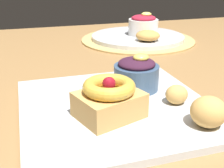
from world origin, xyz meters
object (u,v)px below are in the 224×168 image
at_px(front_plate, 116,107).
at_px(berry_ramekin, 136,74).
at_px(back_pastry, 148,36).
at_px(fritter_front, 208,112).
at_px(back_plate, 138,37).
at_px(back_ramekin, 143,25).
at_px(cake_slice, 109,99).
at_px(fritter_middle, 177,94).

distance_m(front_plate, berry_ramekin, 0.09).
distance_m(berry_ramekin, back_pastry, 0.36).
distance_m(fritter_front, back_plate, 0.57).
bearing_deg(back_ramekin, back_plate, 168.92).
relative_size(cake_slice, back_plate, 0.37).
bearing_deg(fritter_front, front_plate, 134.31).
bearing_deg(back_ramekin, fritter_front, -103.70).
xyz_separation_m(back_plate, back_pastry, (-0.00, -0.08, 0.02)).
relative_size(cake_slice, fritter_middle, 2.98).
relative_size(front_plate, back_pastry, 4.29).
distance_m(front_plate, cake_slice, 0.06).
relative_size(front_plate, cake_slice, 2.75).
bearing_deg(fritter_front, cake_slice, 151.34).
bearing_deg(berry_ramekin, fritter_middle, -63.45).
distance_m(fritter_middle, back_plate, 0.50).
relative_size(front_plate, fritter_middle, 8.19).
height_order(front_plate, cake_slice, cake_slice).
bearing_deg(berry_ramekin, fritter_front, -73.80).
distance_m(fritter_front, back_pastry, 0.49).
xyz_separation_m(berry_ramekin, back_plate, (0.16, 0.40, -0.03)).
xyz_separation_m(fritter_front, back_pastry, (0.12, 0.48, -0.00)).
height_order(fritter_front, fritter_middle, fritter_front).
bearing_deg(fritter_middle, fritter_front, -85.48).
xyz_separation_m(berry_ramekin, back_pastry, (0.16, 0.32, -0.01)).
distance_m(cake_slice, back_plate, 0.55).
height_order(front_plate, back_plate, back_plate).
bearing_deg(front_plate, cake_slice, -120.92).
height_order(berry_ramekin, back_plate, berry_ramekin).
height_order(back_plate, back_ramekin, back_ramekin).
xyz_separation_m(fritter_front, back_ramekin, (0.14, 0.56, 0.01)).
height_order(cake_slice, fritter_front, cake_slice).
bearing_deg(back_pastry, fritter_middle, -107.22).
xyz_separation_m(berry_ramekin, fritter_middle, (0.04, -0.08, -0.01)).
bearing_deg(cake_slice, back_ramekin, 61.89).
bearing_deg(berry_ramekin, back_plate, 67.68).
bearing_deg(cake_slice, front_plate, 59.08).
bearing_deg(back_plate, front_plate, -116.02).
bearing_deg(front_plate, fritter_front, -45.69).
bearing_deg(back_plate, fritter_front, -101.99).
relative_size(berry_ramekin, back_pastry, 1.16).
bearing_deg(berry_ramekin, back_ramekin, 65.49).
xyz_separation_m(cake_slice, back_pastry, (0.24, 0.41, -0.01)).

